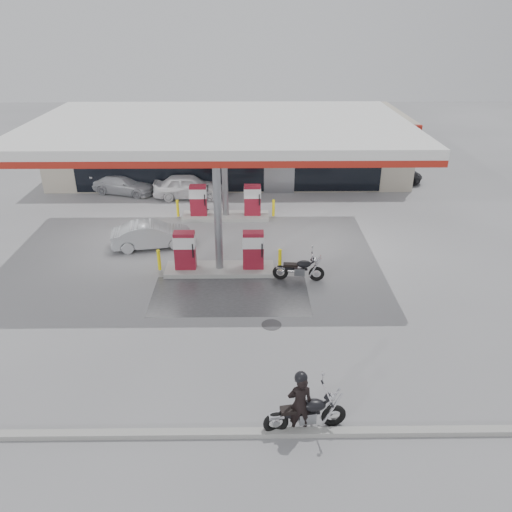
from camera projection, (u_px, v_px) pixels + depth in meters
The scene contains 16 objects.
ground at pixel (217, 296), 19.06m from camera, with size 90.00×90.00×0.00m, color gray.
wet_patch at pixel (230, 296), 19.06m from camera, with size 6.00×3.00×0.00m, color #4C4C4F.
drain_cover at pixel (271, 325), 17.28m from camera, with size 0.70×0.70×0.01m, color #38383A.
kerb at pixel (201, 433), 12.74m from camera, with size 28.00×0.25×0.15m, color gray.
store_building at pixel (230, 144), 32.46m from camera, with size 22.00×8.22×4.00m.
canopy at pixel (220, 129), 21.21m from camera, with size 16.00×10.02×5.51m.
pump_island_near at pixel (219, 256), 20.54m from camera, with size 5.14×1.30×1.78m.
pump_island_far at pixel (226, 205), 25.92m from camera, with size 5.14×1.30×1.78m.
main_motorcycle at pixel (307, 414), 12.78m from camera, with size 2.20×0.84×1.13m.
biker_main at pixel (300, 404), 12.57m from camera, with size 0.64×0.42×1.76m, color black.
parked_motorcycle at pixel (299, 270), 19.96m from camera, with size 2.09×0.80×1.07m.
sedan_white at pixel (188, 186), 28.77m from camera, with size 1.62×4.02×1.37m, color white.
attendant at pixel (207, 197), 26.77m from camera, with size 0.76×0.59×1.56m, color slate.
hatchback_silver at pixel (152, 235), 22.76m from camera, with size 1.26×3.61×1.19m, color #B0B4B9.
parked_car_left at pixel (124, 184), 29.51m from camera, with size 1.55×3.82×1.11m, color #B2B4BB.
parked_car_right at pixel (388, 173), 31.46m from camera, with size 1.94×4.20×1.17m, color black.
Camera 1 is at (1.29, -16.44, 9.79)m, focal length 35.00 mm.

